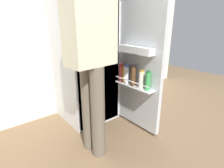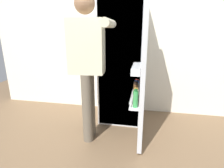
{
  "view_description": "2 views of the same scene",
  "coord_description": "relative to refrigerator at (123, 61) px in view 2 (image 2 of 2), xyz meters",
  "views": [
    {
      "loc": [
        -1.09,
        -1.29,
        1.17
      ],
      "look_at": [
        -0.07,
        -0.05,
        0.6
      ],
      "focal_mm": 29.0,
      "sensor_mm": 36.0,
      "label": 1
    },
    {
      "loc": [
        0.34,
        -1.98,
        1.31
      ],
      "look_at": [
        -0.04,
        -0.03,
        0.7
      ],
      "focal_mm": 28.9,
      "sensor_mm": 36.0,
      "label": 2
    }
  ],
  "objects": [
    {
      "name": "ground_plane",
      "position": [
        -0.03,
        -0.5,
        -0.88
      ],
      "size": [
        6.59,
        6.59,
        0.0
      ],
      "primitive_type": "plane",
      "color": "brown"
    },
    {
      "name": "kitchen_wall",
      "position": [
        -0.03,
        0.4,
        0.46
      ],
      "size": [
        4.4,
        0.1,
        2.67
      ],
      "primitive_type": "cube",
      "color": "silver",
      "rests_on": "ground_plane"
    },
    {
      "name": "refrigerator",
      "position": [
        0.0,
        0.0,
        0.0
      ],
      "size": [
        0.63,
        1.18,
        1.76
      ],
      "color": "silver",
      "rests_on": "ground_plane"
    },
    {
      "name": "person",
      "position": [
        -0.33,
        -0.57,
        0.11
      ],
      "size": [
        0.55,
        0.68,
        1.66
      ],
      "color": "#665B4C",
      "rests_on": "ground_plane"
    }
  ]
}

